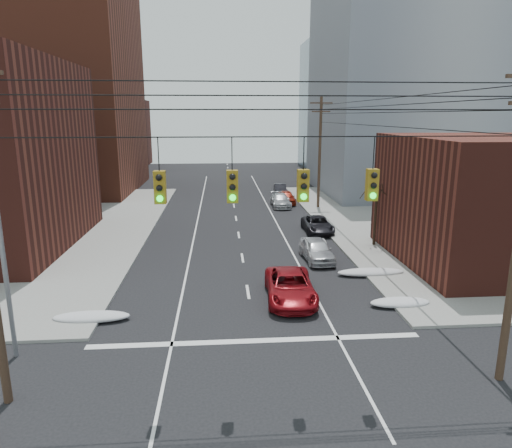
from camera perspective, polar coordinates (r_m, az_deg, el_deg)
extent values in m
cube|color=brown|center=(63.39, -26.68, 17.29)|extent=(24.00, 20.00, 30.00)
cube|color=#4E1E17|center=(88.49, -21.01, 10.46)|extent=(22.00, 18.00, 12.00)
cube|color=gray|center=(59.78, 19.29, 15.84)|extent=(22.00, 20.00, 25.00)
cube|color=gray|center=(84.82, 13.33, 14.27)|extent=(20.00, 18.00, 22.00)
cylinder|color=#473323|center=(46.14, 7.96, 8.66)|extent=(0.28, 0.28, 11.00)
cube|color=#473323|center=(46.01, 8.16, 14.75)|extent=(2.20, 0.12, 0.12)
cube|color=#473323|center=(46.00, 8.13, 13.75)|extent=(1.80, 0.12, 0.12)
cylinder|color=black|center=(14.01, 1.12, 10.85)|extent=(17.00, 0.04, 0.04)
cylinder|color=black|center=(14.09, -12.10, 8.53)|extent=(0.03, 0.03, 1.00)
cube|color=olive|center=(14.21, -11.91, 4.52)|extent=(0.35, 0.30, 1.00)
sphere|color=black|center=(13.99, -12.06, 5.70)|extent=(0.20, 0.20, 0.20)
sphere|color=black|center=(14.04, -11.99, 4.41)|extent=(0.20, 0.20, 0.20)
sphere|color=#0CE526|center=(14.09, -11.93, 3.12)|extent=(0.20, 0.20, 0.20)
cylinder|color=black|center=(13.97, -3.02, 8.77)|extent=(0.03, 0.03, 1.00)
cube|color=olive|center=(14.09, -2.97, 4.72)|extent=(0.35, 0.30, 1.00)
sphere|color=black|center=(13.88, -2.97, 5.92)|extent=(0.20, 0.20, 0.20)
sphere|color=black|center=(13.92, -2.95, 4.61)|extent=(0.20, 0.20, 0.20)
sphere|color=#0CE526|center=(13.98, -2.94, 3.31)|extent=(0.20, 0.20, 0.20)
cylinder|color=black|center=(14.20, 5.99, 8.79)|extent=(0.03, 0.03, 1.00)
cube|color=olive|center=(14.32, 5.89, 4.80)|extent=(0.35, 0.30, 1.00)
sphere|color=black|center=(14.11, 6.05, 5.98)|extent=(0.20, 0.20, 0.20)
sphere|color=black|center=(14.15, 6.01, 4.70)|extent=(0.20, 0.20, 0.20)
sphere|color=#0CE526|center=(14.20, 5.98, 3.42)|extent=(0.20, 0.20, 0.20)
cylinder|color=black|center=(14.76, 14.52, 8.62)|extent=(0.03, 0.03, 1.00)
cube|color=olive|center=(14.87, 14.29, 4.78)|extent=(0.35, 0.30, 1.00)
sphere|color=black|center=(14.67, 14.57, 5.91)|extent=(0.20, 0.20, 0.20)
sphere|color=black|center=(14.71, 14.50, 4.67)|extent=(0.20, 0.20, 0.20)
sphere|color=#0CE526|center=(14.76, 14.43, 3.45)|extent=(0.20, 0.20, 0.20)
cylinder|color=gray|center=(19.37, -29.19, -2.46)|extent=(0.18, 0.18, 9.00)
cylinder|color=black|center=(33.65, 14.65, 0.14)|extent=(0.20, 0.20, 3.50)
cylinder|color=black|center=(33.45, 15.44, 4.07)|extent=(0.27, 0.82, 1.19)
cylinder|color=black|center=(33.81, 14.94, 4.34)|extent=(1.17, 0.54, 1.38)
cylinder|color=black|center=(33.75, 13.80, 4.45)|extent=(1.44, 1.00, 1.48)
cylinder|color=black|center=(33.14, 14.20, 4.06)|extent=(0.17, 0.84, 1.19)
cylinder|color=black|center=(32.66, 14.39, 4.07)|extent=(0.82, 0.99, 1.40)
cylinder|color=black|center=(32.42, 15.50, 4.00)|extent=(1.74, 0.21, 1.43)
cylinder|color=black|center=(33.11, 15.56, 3.97)|extent=(0.48, 0.73, 1.20)
ellipsoid|color=silver|center=(22.69, -19.88, -10.85)|extent=(3.50, 1.08, 0.42)
ellipsoid|color=silver|center=(23.98, 17.55, -9.33)|extent=(3.00, 1.08, 0.42)
ellipsoid|color=silver|center=(27.92, 14.14, -5.85)|extent=(4.00, 1.08, 0.42)
imported|color=maroon|center=(23.56, 4.29, -7.80)|extent=(2.60, 5.26, 1.43)
imported|color=#BCBCC1|center=(29.96, 7.59, -3.20)|extent=(1.93, 4.31, 1.44)
imported|color=silver|center=(30.20, 7.49, -3.27)|extent=(1.40, 3.77, 1.23)
imported|color=black|center=(37.14, 7.70, -0.08)|extent=(2.14, 4.59, 1.27)
imported|color=#A2A2A7|center=(47.26, 3.09, 2.97)|extent=(1.88, 4.61, 1.34)
imported|color=maroon|center=(48.97, 3.80, 3.35)|extent=(1.69, 4.08, 1.38)
imported|color=black|center=(54.47, 3.02, 4.34)|extent=(1.59, 4.00, 1.30)
imported|color=silver|center=(39.80, -23.76, 0.02)|extent=(4.07, 2.08, 1.28)
imported|color=silver|center=(42.08, -22.98, 0.91)|extent=(5.65, 3.38, 1.47)
imported|color=#A5A5AA|center=(42.17, -25.91, 0.63)|extent=(4.58, 3.06, 1.45)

